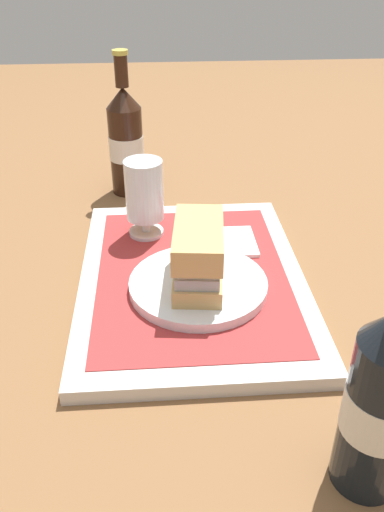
{
  "coord_description": "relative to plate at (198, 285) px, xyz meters",
  "views": [
    {
      "loc": [
        -0.63,
        0.05,
        0.45
      ],
      "look_at": [
        0.0,
        0.0,
        0.05
      ],
      "focal_mm": 37.17,
      "sensor_mm": 36.0,
      "label": 1
    }
  ],
  "objects": [
    {
      "name": "beer_glass",
      "position": [
        0.16,
        0.07,
        0.06
      ],
      "size": [
        0.06,
        0.06,
        0.12
      ],
      "color": "silver",
      "rests_on": "placemat"
    },
    {
      "name": "plate",
      "position": [
        0.0,
        0.0,
        0.0
      ],
      "size": [
        0.19,
        0.19,
        0.01
      ],
      "primitive_type": "cylinder",
      "color": "white",
      "rests_on": "placemat"
    },
    {
      "name": "beer_bottle",
      "position": [
        0.37,
        0.11,
        0.08
      ],
      "size": [
        0.07,
        0.07,
        0.27
      ],
      "color": "black",
      "rests_on": "ground_plane"
    },
    {
      "name": "placemat",
      "position": [
        0.04,
        0.01,
        -0.01
      ],
      "size": [
        0.38,
        0.27,
        0.0
      ],
      "primitive_type": "cube",
      "color": "#9E2D2D",
      "rests_on": "tray"
    },
    {
      "name": "tray",
      "position": [
        0.04,
        0.01,
        -0.02
      ],
      "size": [
        0.44,
        0.32,
        0.02
      ],
      "primitive_type": "cube",
      "color": "silver",
      "rests_on": "ground_plane"
    },
    {
      "name": "sandwich",
      "position": [
        0.0,
        -0.0,
        0.05
      ],
      "size": [
        0.14,
        0.08,
        0.08
      ],
      "rotation": [
        0.0,
        0.0,
        -0.11
      ],
      "color": "tan",
      "rests_on": "plate"
    },
    {
      "name": "ground_plane",
      "position": [
        0.04,
        0.01,
        -0.03
      ],
      "size": [
        3.0,
        3.0,
        0.0
      ],
      "primitive_type": "plane",
      "color": "brown"
    },
    {
      "name": "second_bottle",
      "position": [
        -0.29,
        -0.13,
        0.08
      ],
      "size": [
        0.07,
        0.07,
        0.27
      ],
      "color": "black",
      "rests_on": "ground_plane"
    },
    {
      "name": "napkin_folded",
      "position": [
        0.12,
        -0.06,
        -0.0
      ],
      "size": [
        0.09,
        0.07,
        0.01
      ],
      "primitive_type": "cube",
      "color": "white",
      "rests_on": "placemat"
    }
  ]
}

